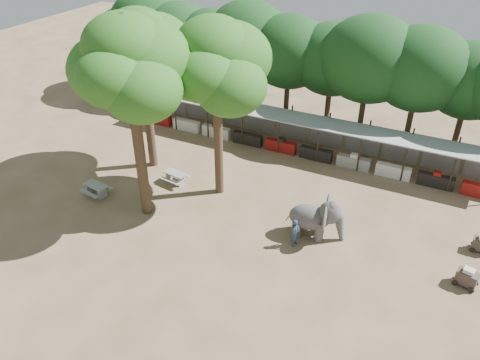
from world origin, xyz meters
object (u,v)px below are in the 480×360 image
at_px(yard_tree_left, 141,52).
at_px(handler, 295,233).
at_px(elephant, 316,218).
at_px(yard_tree_center, 129,67).
at_px(picnic_table_far, 175,176).
at_px(picnic_table_near, 96,188).
at_px(yard_tree_back, 216,65).
at_px(cart_front, 467,277).

distance_m(yard_tree_left, handler, 15.11).
bearing_deg(elephant, yard_tree_center, -178.07).
relative_size(elephant, picnic_table_far, 1.90).
height_order(elephant, handler, elephant).
distance_m(yard_tree_center, elephant, 13.18).
bearing_deg(picnic_table_near, handler, 13.34).
xyz_separation_m(yard_tree_center, yard_tree_back, (3.00, 4.00, -0.67)).
bearing_deg(cart_front, picnic_table_near, -161.19).
bearing_deg(picnic_table_near, elephant, 18.38).
height_order(handler, picnic_table_far, handler).
relative_size(yard_tree_back, picnic_table_near, 6.16).
xyz_separation_m(handler, picnic_table_near, (-13.42, -0.99, -0.33)).
distance_m(elephant, picnic_table_near, 14.38).
distance_m(picnic_table_near, cart_front, 22.41).
xyz_separation_m(yard_tree_back, cart_front, (15.46, -2.33, -8.01)).
height_order(yard_tree_back, picnic_table_near, yard_tree_back).
height_order(yard_tree_back, handler, yard_tree_back).
height_order(picnic_table_near, cart_front, cart_front).
xyz_separation_m(elephant, picnic_table_far, (-10.36, 1.26, -0.75)).
relative_size(yard_tree_back, elephant, 3.35).
distance_m(yard_tree_left, yard_tree_back, 6.09).
distance_m(yard_tree_back, cart_front, 17.57).
xyz_separation_m(yard_tree_left, elephant, (13.30, -2.85, -6.93)).
relative_size(elephant, picnic_table_near, 1.84).
bearing_deg(yard_tree_back, yard_tree_left, 170.54).
xyz_separation_m(yard_tree_left, yard_tree_center, (3.00, -5.00, 1.01)).
bearing_deg(picnic_table_near, cart_front, 13.80).
bearing_deg(handler, yard_tree_left, 78.73).
bearing_deg(cart_front, yard_tree_back, -174.44).
relative_size(yard_tree_back, cart_front, 9.05).
distance_m(yard_tree_back, handler, 10.57).
height_order(picnic_table_near, picnic_table_far, picnic_table_near).
relative_size(yard_tree_center, elephant, 3.55).
bearing_deg(picnic_table_far, handler, -6.67).
bearing_deg(cart_front, elephant, -169.24).
bearing_deg(elephant, picnic_table_near, 179.38).
relative_size(yard_tree_center, cart_front, 9.59).
relative_size(yard_tree_left, yard_tree_back, 0.97).
height_order(yard_tree_left, elephant, yard_tree_left).
distance_m(handler, picnic_table_far, 9.95).
height_order(picnic_table_far, cart_front, cart_front).
height_order(yard_tree_left, picnic_table_near, yard_tree_left).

